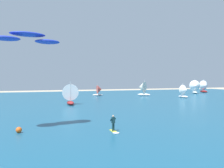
{
  "coord_description": "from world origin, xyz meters",
  "views": [
    {
      "loc": [
        -9.03,
        -2.67,
        5.59
      ],
      "look_at": [
        -0.24,
        22.5,
        4.93
      ],
      "focal_mm": 38.42,
      "sensor_mm": 36.0,
      "label": 1
    }
  ],
  "objects_px": {
    "sailboat_leading": "(184,91)",
    "sailboat_far_right": "(142,88)",
    "kitesurfer": "(114,126)",
    "sailboat_trailing": "(70,94)",
    "sailboat_center_horizon": "(195,87)",
    "marker_buoy": "(19,130)",
    "kite": "(28,38)",
    "sailboat_mid_right": "(99,90)",
    "sailboat_outermost": "(205,86)"
  },
  "relations": [
    {
      "from": "kitesurfer",
      "to": "sailboat_trailing",
      "type": "relative_size",
      "value": 0.41
    },
    {
      "from": "kite",
      "to": "sailboat_leading",
      "type": "relative_size",
      "value": 1.79
    },
    {
      "from": "sailboat_leading",
      "to": "kitesurfer",
      "type": "bearing_deg",
      "value": -134.74
    },
    {
      "from": "sailboat_far_right",
      "to": "sailboat_leading",
      "type": "relative_size",
      "value": 1.23
    },
    {
      "from": "sailboat_far_right",
      "to": "sailboat_trailing",
      "type": "bearing_deg",
      "value": -146.24
    },
    {
      "from": "kitesurfer",
      "to": "sailboat_mid_right",
      "type": "xyz_separation_m",
      "value": [
        12.29,
        47.79,
        1.13
      ]
    },
    {
      "from": "sailboat_leading",
      "to": "marker_buoy",
      "type": "bearing_deg",
      "value": -144.05
    },
    {
      "from": "sailboat_far_right",
      "to": "sailboat_mid_right",
      "type": "distance_m",
      "value": 13.27
    },
    {
      "from": "sailboat_center_horizon",
      "to": "sailboat_mid_right",
      "type": "distance_m",
      "value": 34.89
    },
    {
      "from": "kite",
      "to": "sailboat_mid_right",
      "type": "relative_size",
      "value": 1.92
    },
    {
      "from": "kite",
      "to": "sailboat_trailing",
      "type": "bearing_deg",
      "value": 70.4
    },
    {
      "from": "kitesurfer",
      "to": "sailboat_leading",
      "type": "bearing_deg",
      "value": 45.26
    },
    {
      "from": "sailboat_far_right",
      "to": "sailboat_center_horizon",
      "type": "distance_m",
      "value": 22.52
    },
    {
      "from": "sailboat_trailing",
      "to": "sailboat_outermost",
      "type": "xyz_separation_m",
      "value": [
        55.3,
        24.57,
        0.15
      ]
    },
    {
      "from": "sailboat_mid_right",
      "to": "sailboat_center_horizon",
      "type": "bearing_deg",
      "value": -1.74
    },
    {
      "from": "sailboat_far_right",
      "to": "sailboat_center_horizon",
      "type": "relative_size",
      "value": 0.95
    },
    {
      "from": "kitesurfer",
      "to": "sailboat_outermost",
      "type": "xyz_separation_m",
      "value": [
        55.22,
        51.47,
        1.73
      ]
    },
    {
      "from": "sailboat_leading",
      "to": "sailboat_mid_right",
      "type": "bearing_deg",
      "value": 143.68
    },
    {
      "from": "sailboat_mid_right",
      "to": "sailboat_far_right",
      "type": "bearing_deg",
      "value": -18.52
    },
    {
      "from": "sailboat_outermost",
      "to": "sailboat_leading",
      "type": "xyz_separation_m",
      "value": [
        -22.64,
        -18.6,
        -0.48
      ]
    },
    {
      "from": "kite",
      "to": "sailboat_leading",
      "type": "height_order",
      "value": "kite"
    },
    {
      "from": "kite",
      "to": "marker_buoy",
      "type": "xyz_separation_m",
      "value": [
        -0.92,
        -1.35,
        -9.45
      ]
    },
    {
      "from": "kite",
      "to": "marker_buoy",
      "type": "bearing_deg",
      "value": -124.29
    },
    {
      "from": "kitesurfer",
      "to": "marker_buoy",
      "type": "bearing_deg",
      "value": 164.22
    },
    {
      "from": "sailboat_center_horizon",
      "to": "sailboat_mid_right",
      "type": "height_order",
      "value": "sailboat_center_horizon"
    },
    {
      "from": "sailboat_far_right",
      "to": "marker_buoy",
      "type": "distance_m",
      "value": 53.32
    },
    {
      "from": "kitesurfer",
      "to": "sailboat_trailing",
      "type": "height_order",
      "value": "sailboat_trailing"
    },
    {
      "from": "sailboat_far_right",
      "to": "sailboat_outermost",
      "type": "bearing_deg",
      "value": 14.58
    },
    {
      "from": "sailboat_far_right",
      "to": "sailboat_leading",
      "type": "xyz_separation_m",
      "value": [
        7.71,
        -10.7,
        -0.43
      ]
    },
    {
      "from": "sailboat_outermost",
      "to": "sailboat_leading",
      "type": "distance_m",
      "value": 29.3
    },
    {
      "from": "sailboat_outermost",
      "to": "sailboat_mid_right",
      "type": "xyz_separation_m",
      "value": [
        -42.93,
        -3.68,
        -0.6
      ]
    },
    {
      "from": "sailboat_mid_right",
      "to": "marker_buoy",
      "type": "height_order",
      "value": "sailboat_mid_right"
    },
    {
      "from": "sailboat_center_horizon",
      "to": "sailboat_far_right",
      "type": "bearing_deg",
      "value": -171.95
    },
    {
      "from": "kitesurfer",
      "to": "sailboat_outermost",
      "type": "distance_m",
      "value": 75.51
    },
    {
      "from": "kitesurfer",
      "to": "sailboat_mid_right",
      "type": "relative_size",
      "value": 0.52
    },
    {
      "from": "sailboat_center_horizon",
      "to": "marker_buoy",
      "type": "height_order",
      "value": "sailboat_center_horizon"
    },
    {
      "from": "kite",
      "to": "sailboat_center_horizon",
      "type": "distance_m",
      "value": 70.4
    },
    {
      "from": "sailboat_leading",
      "to": "marker_buoy",
      "type": "xyz_separation_m",
      "value": [
        -41.75,
        -30.29,
        -1.56
      ]
    },
    {
      "from": "kite",
      "to": "sailboat_far_right",
      "type": "xyz_separation_m",
      "value": [
        33.12,
        39.64,
        -7.47
      ]
    },
    {
      "from": "sailboat_leading",
      "to": "sailboat_far_right",
      "type": "bearing_deg",
      "value": 125.78
    },
    {
      "from": "kite",
      "to": "sailboat_center_horizon",
      "type": "xyz_separation_m",
      "value": [
        55.42,
        42.79,
        -7.34
      ]
    },
    {
      "from": "sailboat_mid_right",
      "to": "sailboat_outermost",
      "type": "bearing_deg",
      "value": 4.9
    },
    {
      "from": "sailboat_trailing",
      "to": "sailboat_outermost",
      "type": "relative_size",
      "value": 0.94
    },
    {
      "from": "sailboat_mid_right",
      "to": "marker_buoy",
      "type": "bearing_deg",
      "value": -115.4
    },
    {
      "from": "sailboat_far_right",
      "to": "sailboat_outermost",
      "type": "distance_m",
      "value": 31.36
    },
    {
      "from": "sailboat_center_horizon",
      "to": "marker_buoy",
      "type": "xyz_separation_m",
      "value": [
        -56.34,
        -44.14,
        -2.11
      ]
    },
    {
      "from": "sailboat_far_right",
      "to": "sailboat_trailing",
      "type": "xyz_separation_m",
      "value": [
        -24.95,
        -16.68,
        -0.09
      ]
    },
    {
      "from": "kite",
      "to": "sailboat_mid_right",
      "type": "xyz_separation_m",
      "value": [
        20.55,
        43.85,
        -8.01
      ]
    },
    {
      "from": "sailboat_leading",
      "to": "sailboat_mid_right",
      "type": "distance_m",
      "value": 25.18
    },
    {
      "from": "sailboat_far_right",
      "to": "sailboat_outermost",
      "type": "xyz_separation_m",
      "value": [
        30.35,
        7.89,
        0.05
      ]
    }
  ]
}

